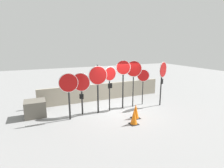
# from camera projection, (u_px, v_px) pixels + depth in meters

# --- Properties ---
(ground_plane) EXTENTS (40.00, 40.00, 0.00)m
(ground_plane) POSITION_uv_depth(u_px,v_px,m) (118.00, 110.00, 9.55)
(ground_plane) COLOR gray
(fence_back) EXTENTS (8.07, 0.12, 1.08)m
(fence_back) POSITION_uv_depth(u_px,v_px,m) (104.00, 92.00, 11.27)
(fence_back) COLOR #A89E89
(fence_back) RESTS_ON ground
(stop_sign_0) EXTENTS (0.89, 0.17, 2.24)m
(stop_sign_0) POSITION_uv_depth(u_px,v_px,m) (69.00, 88.00, 7.97)
(stop_sign_0) COLOR black
(stop_sign_0) RESTS_ON ground
(stop_sign_1) EXTENTS (0.81, 0.49, 2.15)m
(stop_sign_1) POSITION_uv_depth(u_px,v_px,m) (81.00, 86.00, 8.63)
(stop_sign_1) COLOR black
(stop_sign_1) RESTS_ON ground
(stop_sign_2) EXTENTS (0.95, 0.18, 2.52)m
(stop_sign_2) POSITION_uv_depth(u_px,v_px,m) (98.00, 80.00, 8.73)
(stop_sign_2) COLOR black
(stop_sign_2) RESTS_ON ground
(stop_sign_3) EXTENTS (0.73, 0.17, 2.40)m
(stop_sign_3) POSITION_uv_depth(u_px,v_px,m) (110.00, 78.00, 9.05)
(stop_sign_3) COLOR black
(stop_sign_3) RESTS_ON ground
(stop_sign_4) EXTENTS (0.74, 0.33, 2.69)m
(stop_sign_4) POSITION_uv_depth(u_px,v_px,m) (123.00, 74.00, 9.44)
(stop_sign_4) COLOR black
(stop_sign_4) RESTS_ON ground
(stop_sign_5) EXTENTS (0.85, 0.35, 2.65)m
(stop_sign_5) POSITION_uv_depth(u_px,v_px,m) (134.00, 72.00, 9.62)
(stop_sign_5) COLOR black
(stop_sign_5) RESTS_ON ground
(stop_sign_6) EXTENTS (0.62, 0.40, 2.12)m
(stop_sign_6) POSITION_uv_depth(u_px,v_px,m) (143.00, 78.00, 10.10)
(stop_sign_6) COLOR black
(stop_sign_6) RESTS_ON ground
(stop_sign_7) EXTENTS (0.81, 0.42, 2.56)m
(stop_sign_7) POSITION_uv_depth(u_px,v_px,m) (163.00, 74.00, 9.92)
(stop_sign_7) COLOR black
(stop_sign_7) RESTS_ON ground
(traffic_cone_0) EXTENTS (0.38, 0.38, 0.70)m
(traffic_cone_0) POSITION_uv_depth(u_px,v_px,m) (134.00, 117.00, 7.76)
(traffic_cone_0) COLOR black
(traffic_cone_0) RESTS_ON ground
(traffic_cone_1) EXTENTS (0.39, 0.39, 0.72)m
(traffic_cone_1) POSITION_uv_depth(u_px,v_px,m) (136.00, 111.00, 8.40)
(traffic_cone_1) COLOR black
(traffic_cone_1) RESTS_ON ground
(storage_crate) EXTENTS (0.98, 0.91, 0.81)m
(storage_crate) POSITION_uv_depth(u_px,v_px,m) (35.00, 108.00, 8.62)
(storage_crate) COLOR #605B51
(storage_crate) RESTS_ON ground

